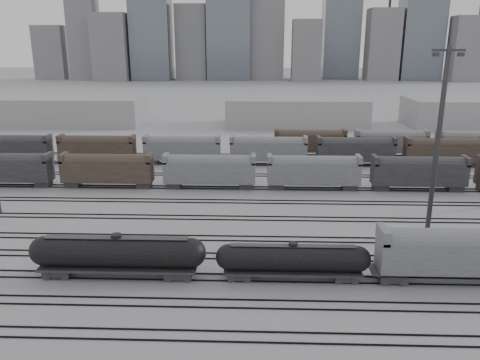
{
  "coord_description": "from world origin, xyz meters",
  "views": [
    {
      "loc": [
        -1.41,
        -41.91,
        22.94
      ],
      "look_at": [
        -3.69,
        23.14,
        4.0
      ],
      "focal_mm": 35.0,
      "sensor_mm": 36.0,
      "label": 1
    }
  ],
  "objects_px": {
    "tank_car_b": "(293,259)",
    "light_mast_c": "(438,141)",
    "hopper_car_a": "(457,251)",
    "tank_car_a": "(118,253)"
  },
  "relations": [
    {
      "from": "tank_car_b",
      "to": "light_mast_c",
      "type": "bearing_deg",
      "value": 33.2
    },
    {
      "from": "tank_car_b",
      "to": "hopper_car_a",
      "type": "height_order",
      "value": "hopper_car_a"
    },
    {
      "from": "tank_car_b",
      "to": "hopper_car_a",
      "type": "distance_m",
      "value": 16.18
    },
    {
      "from": "hopper_car_a",
      "to": "light_mast_c",
      "type": "height_order",
      "value": "light_mast_c"
    },
    {
      "from": "tank_car_b",
      "to": "hopper_car_a",
      "type": "xyz_separation_m",
      "value": [
        16.13,
        0.0,
        1.2
      ]
    },
    {
      "from": "tank_car_b",
      "to": "hopper_car_a",
      "type": "relative_size",
      "value": 1.0
    },
    {
      "from": "tank_car_a",
      "to": "tank_car_b",
      "type": "xyz_separation_m",
      "value": [
        17.72,
        -0.0,
        -0.36
      ]
    },
    {
      "from": "light_mast_c",
      "to": "hopper_car_a",
      "type": "bearing_deg",
      "value": -96.34
    },
    {
      "from": "tank_car_b",
      "to": "tank_car_a",
      "type": "bearing_deg",
      "value": 180.0
    },
    {
      "from": "light_mast_c",
      "to": "tank_car_b",
      "type": "bearing_deg",
      "value": -146.8
    }
  ]
}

